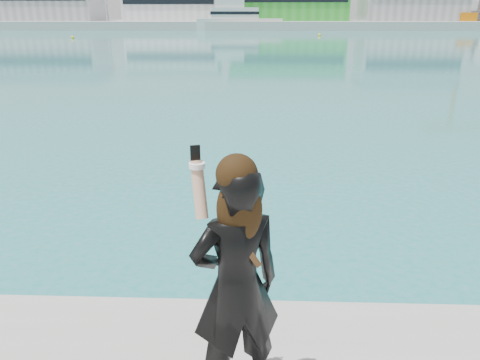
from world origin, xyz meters
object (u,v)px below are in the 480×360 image
object	(u,v)px
buoy_far	(73,39)
woman	(236,279)
buoy_near	(319,36)
motor_yacht	(236,19)

from	to	relation	value
buoy_far	woman	xyz separation A→B (m)	(28.83, -72.15, 1.75)
buoy_near	buoy_far	world-z (taller)	same
woman	buoy_far	bearing A→B (deg)	-88.73
motor_yacht	buoy_far	xyz separation A→B (m)	(-23.67, -41.75, -2.62)
motor_yacht	buoy_far	distance (m)	48.07
buoy_near	buoy_far	xyz separation A→B (m)	(-39.64, -10.95, 0.00)
buoy_near	woman	xyz separation A→B (m)	(-10.81, -83.09, 1.75)
buoy_near	woman	world-z (taller)	woman
buoy_near	buoy_far	bearing A→B (deg)	-164.56
motor_yacht	buoy_near	bearing A→B (deg)	-70.05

